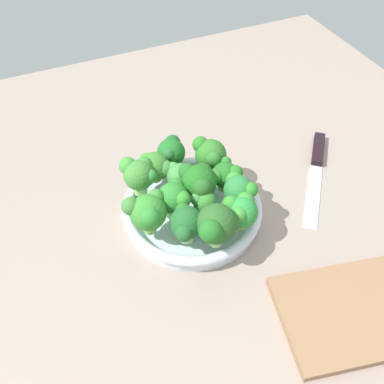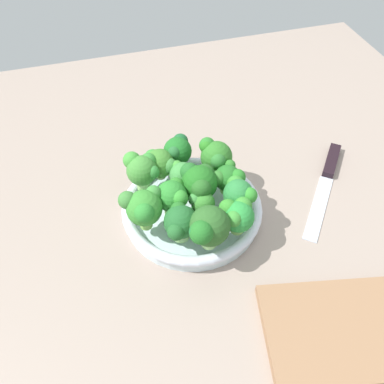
{
  "view_description": "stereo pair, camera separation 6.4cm",
  "coord_description": "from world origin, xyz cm",
  "px_view_note": "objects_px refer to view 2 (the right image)",
  "views": [
    {
      "loc": [
        -23.0,
        -43.31,
        60.89
      ],
      "look_at": [
        -2.86,
        2.76,
        6.49
      ],
      "focal_mm": 39.44,
      "sensor_mm": 36.0,
      "label": 1
    },
    {
      "loc": [
        -16.97,
        -45.51,
        60.89
      ],
      "look_at": [
        -2.86,
        2.76,
        6.49
      ],
      "focal_mm": 39.44,
      "sensor_mm": 36.0,
      "label": 2
    }
  ],
  "objects_px": {
    "broccoli_floret_5": "(228,178)",
    "broccoli_floret_11": "(208,228)",
    "broccoli_floret_6": "(173,196)",
    "broccoli_floret_8": "(237,215)",
    "bowl": "(192,209)",
    "broccoli_floret_1": "(215,156)",
    "broccoli_floret_13": "(178,150)",
    "broccoli_floret_12": "(160,163)",
    "cutting_board": "(351,330)",
    "broccoli_floret_4": "(183,176)",
    "broccoli_floret_3": "(142,169)",
    "broccoli_floret_9": "(239,194)",
    "broccoli_floret_0": "(202,203)",
    "broccoli_floret_2": "(180,223)",
    "knife": "(327,176)",
    "broccoli_floret_10": "(199,182)",
    "broccoli_floret_7": "(143,206)"
  },
  "relations": [
    {
      "from": "bowl",
      "to": "broccoli_floret_1",
      "type": "distance_m",
      "value": 0.11
    },
    {
      "from": "broccoli_floret_0",
      "to": "broccoli_floret_2",
      "type": "xyz_separation_m",
      "value": [
        -0.05,
        -0.04,
        0.01
      ]
    },
    {
      "from": "broccoli_floret_13",
      "to": "broccoli_floret_5",
      "type": "bearing_deg",
      "value": -53.99
    },
    {
      "from": "broccoli_floret_2",
      "to": "knife",
      "type": "height_order",
      "value": "broccoli_floret_2"
    },
    {
      "from": "broccoli_floret_1",
      "to": "broccoli_floret_9",
      "type": "relative_size",
      "value": 1.08
    },
    {
      "from": "broccoli_floret_10",
      "to": "broccoli_floret_12",
      "type": "bearing_deg",
      "value": 124.41
    },
    {
      "from": "broccoli_floret_5",
      "to": "broccoli_floret_11",
      "type": "distance_m",
      "value": 0.13
    },
    {
      "from": "broccoli_floret_3",
      "to": "broccoli_floret_11",
      "type": "distance_m",
      "value": 0.18
    },
    {
      "from": "knife",
      "to": "cutting_board",
      "type": "distance_m",
      "value": 0.33
    },
    {
      "from": "bowl",
      "to": "cutting_board",
      "type": "height_order",
      "value": "bowl"
    },
    {
      "from": "broccoli_floret_12",
      "to": "broccoli_floret_13",
      "type": "height_order",
      "value": "broccoli_floret_13"
    },
    {
      "from": "broccoli_floret_12",
      "to": "knife",
      "type": "bearing_deg",
      "value": -11.3
    },
    {
      "from": "broccoli_floret_3",
      "to": "broccoli_floret_6",
      "type": "relative_size",
      "value": 1.04
    },
    {
      "from": "broccoli_floret_5",
      "to": "broccoli_floret_6",
      "type": "xyz_separation_m",
      "value": [
        -0.11,
        -0.02,
        0.01
      ]
    },
    {
      "from": "broccoli_floret_12",
      "to": "broccoli_floret_4",
      "type": "bearing_deg",
      "value": -52.78
    },
    {
      "from": "broccoli_floret_4",
      "to": "broccoli_floret_9",
      "type": "relative_size",
      "value": 0.89
    },
    {
      "from": "broccoli_floret_6",
      "to": "broccoli_floret_8",
      "type": "bearing_deg",
      "value": -35.5
    },
    {
      "from": "cutting_board",
      "to": "broccoli_floret_4",
      "type": "bearing_deg",
      "value": 117.56
    },
    {
      "from": "broccoli_floret_7",
      "to": "broccoli_floret_9",
      "type": "bearing_deg",
      "value": -3.32
    },
    {
      "from": "bowl",
      "to": "broccoli_floret_11",
      "type": "xyz_separation_m",
      "value": [
        -0.0,
        -0.1,
        0.07
      ]
    },
    {
      "from": "broccoli_floret_1",
      "to": "broccoli_floret_7",
      "type": "distance_m",
      "value": 0.18
    },
    {
      "from": "broccoli_floret_5",
      "to": "broccoli_floret_11",
      "type": "xyz_separation_m",
      "value": [
        -0.07,
        -0.11,
        0.01
      ]
    },
    {
      "from": "broccoli_floret_12",
      "to": "bowl",
      "type": "bearing_deg",
      "value": -65.59
    },
    {
      "from": "bowl",
      "to": "broccoli_floret_6",
      "type": "xyz_separation_m",
      "value": [
        -0.04,
        -0.01,
        0.06
      ]
    },
    {
      "from": "broccoli_floret_5",
      "to": "broccoli_floret_12",
      "type": "height_order",
      "value": "broccoli_floret_12"
    },
    {
      "from": "broccoli_floret_11",
      "to": "broccoli_floret_3",
      "type": "bearing_deg",
      "value": 113.7
    },
    {
      "from": "bowl",
      "to": "broccoli_floret_12",
      "type": "relative_size",
      "value": 4.08
    },
    {
      "from": "bowl",
      "to": "broccoli_floret_5",
      "type": "height_order",
      "value": "broccoli_floret_5"
    },
    {
      "from": "bowl",
      "to": "broccoli_floret_9",
      "type": "height_order",
      "value": "broccoli_floret_9"
    },
    {
      "from": "broccoli_floret_8",
      "to": "broccoli_floret_13",
      "type": "height_order",
      "value": "broccoli_floret_13"
    },
    {
      "from": "broccoli_floret_1",
      "to": "broccoli_floret_13",
      "type": "xyz_separation_m",
      "value": [
        -0.06,
        0.04,
        -0.0
      ]
    },
    {
      "from": "bowl",
      "to": "broccoli_floret_2",
      "type": "bearing_deg",
      "value": -120.65
    },
    {
      "from": "cutting_board",
      "to": "broccoli_floret_8",
      "type": "bearing_deg",
      "value": 117.7
    },
    {
      "from": "broccoli_floret_10",
      "to": "broccoli_floret_11",
      "type": "distance_m",
      "value": 0.11
    },
    {
      "from": "broccoli_floret_4",
      "to": "broccoli_floret_5",
      "type": "height_order",
      "value": "same"
    },
    {
      "from": "broccoli_floret_1",
      "to": "broccoli_floret_8",
      "type": "relative_size",
      "value": 1.14
    },
    {
      "from": "broccoli_floret_3",
      "to": "broccoli_floret_6",
      "type": "distance_m",
      "value": 0.09
    },
    {
      "from": "broccoli_floret_11",
      "to": "cutting_board",
      "type": "distance_m",
      "value": 0.26
    },
    {
      "from": "broccoli_floret_1",
      "to": "broccoli_floret_11",
      "type": "relative_size",
      "value": 0.88
    },
    {
      "from": "broccoli_floret_6",
      "to": "broccoli_floret_11",
      "type": "height_order",
      "value": "broccoli_floret_11"
    },
    {
      "from": "broccoli_floret_5",
      "to": "broccoli_floret_13",
      "type": "xyz_separation_m",
      "value": [
        -0.07,
        0.09,
        0.0
      ]
    },
    {
      "from": "broccoli_floret_3",
      "to": "broccoli_floret_9",
      "type": "relative_size",
      "value": 1.11
    },
    {
      "from": "bowl",
      "to": "broccoli_floret_11",
      "type": "bearing_deg",
      "value": -91.76
    },
    {
      "from": "broccoli_floret_5",
      "to": "broccoli_floret_9",
      "type": "relative_size",
      "value": 0.95
    },
    {
      "from": "broccoli_floret_0",
      "to": "knife",
      "type": "distance_m",
      "value": 0.29
    },
    {
      "from": "broccoli_floret_1",
      "to": "broccoli_floret_4",
      "type": "distance_m",
      "value": 0.07
    },
    {
      "from": "broccoli_floret_0",
      "to": "broccoli_floret_8",
      "type": "xyz_separation_m",
      "value": [
        0.05,
        -0.05,
        0.01
      ]
    },
    {
      "from": "broccoli_floret_5",
      "to": "cutting_board",
      "type": "xyz_separation_m",
      "value": [
        0.09,
        -0.3,
        -0.06
      ]
    },
    {
      "from": "broccoli_floret_11",
      "to": "broccoli_floret_2",
      "type": "bearing_deg",
      "value": 140.51
    },
    {
      "from": "broccoli_floret_8",
      "to": "broccoli_floret_12",
      "type": "xyz_separation_m",
      "value": [
        -0.09,
        0.16,
        -0.0
      ]
    }
  ]
}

